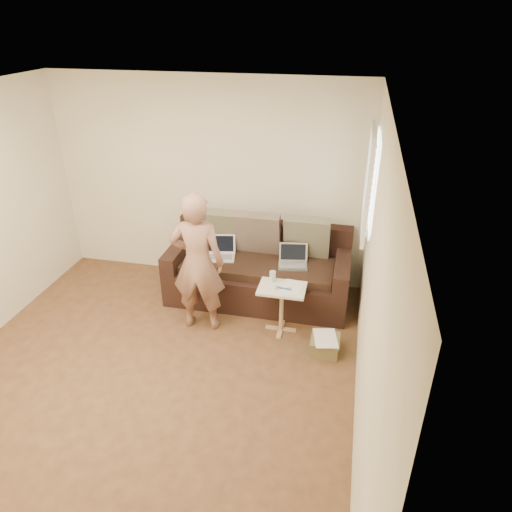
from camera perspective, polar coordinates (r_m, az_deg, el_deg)
name	(u,v)px	position (r m, az deg, el deg)	size (l,w,h in m)	color
floor	(145,384)	(4.82, -13.41, -15.03)	(4.50, 4.50, 0.00)	#4C311C
ceiling	(105,109)	(3.64, -18.06, 16.74)	(4.50, 4.50, 0.00)	white
wall_back	(208,182)	(5.97, -5.85, 8.95)	(4.00, 4.00, 0.00)	beige
wall_right	(371,295)	(3.66, 13.87, -4.71)	(4.50, 4.50, 0.00)	beige
window_blinds	(370,182)	(4.86, 13.80, 8.81)	(0.12, 0.88, 1.08)	white
sofa	(259,267)	(5.72, 0.33, -1.37)	(2.20, 0.95, 0.85)	black
pillow_left	(216,229)	(5.88, -4.97, 3.34)	(0.55, 0.14, 0.55)	#64604A
pillow_mid	(258,233)	(5.74, 0.27, 2.82)	(0.55, 0.14, 0.55)	brown
pillow_right	(307,237)	(5.67, 6.24, 2.30)	(0.55, 0.14, 0.55)	#64604A
laptop_silver	(293,267)	(5.56, 4.52, -1.30)	(0.34, 0.25, 0.23)	#B7BABC
laptop_white	(220,258)	(5.74, -4.43, -0.26)	(0.36, 0.26, 0.26)	white
person	(198,263)	(5.05, -7.16, -0.88)	(0.59, 0.40, 1.62)	#8E5A4D
side_table	(281,309)	(5.21, 3.12, -6.48)	(0.51, 0.36, 0.56)	silver
drinking_glass	(273,276)	(5.14, 2.05, -2.49)	(0.07, 0.07, 0.12)	silver
scissors	(284,288)	(5.03, 3.39, -3.99)	(0.18, 0.10, 0.02)	silver
paper_on_table	(292,287)	(5.07, 4.48, -3.81)	(0.21, 0.30, 0.00)	white
striped_box	(325,345)	(5.05, 8.43, -10.74)	(0.30, 0.30, 0.19)	#BF541C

